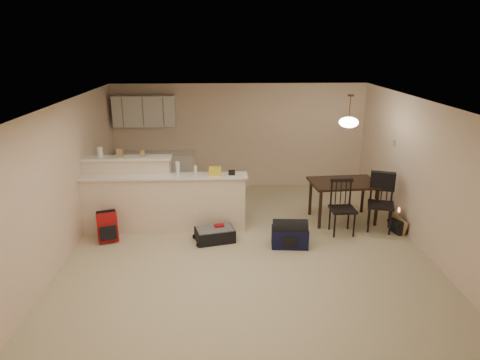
{
  "coord_description": "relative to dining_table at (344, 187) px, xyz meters",
  "views": [
    {
      "loc": [
        -0.39,
        -6.6,
        3.42
      ],
      "look_at": [
        -0.1,
        0.7,
        1.05
      ],
      "focal_mm": 32.0,
      "sensor_mm": 36.0,
      "label": 1
    }
  ],
  "objects": [
    {
      "name": "bag_lump",
      "position": [
        -2.51,
        -0.35,
        0.45
      ],
      "size": [
        0.22,
        0.18,
        0.14
      ],
      "primitive_type": "cube",
      "color": "#9C7E50",
      "rests_on": "breakfast_bar"
    },
    {
      "name": "dining_table",
      "position": [
        0.0,
        0.0,
        0.0
      ],
      "size": [
        1.35,
        0.95,
        0.81
      ],
      "rotation": [
        0.0,
        0.0,
        0.07
      ],
      "color": "black",
      "rests_on": "ground"
    },
    {
      "name": "cereal_box",
      "position": [
        -4.27,
        -0.13,
        0.76
      ],
      "size": [
        0.1,
        0.07,
        0.16
      ],
      "primitive_type": "cube",
      "color": "#9C7E50",
      "rests_on": "breakfast_bar"
    },
    {
      "name": "thermostat",
      "position": [
        1.02,
        0.3,
        0.79
      ],
      "size": [
        0.02,
        0.12,
        0.12
      ],
      "primitive_type": "cube",
      "color": "beige",
      "rests_on": "room"
    },
    {
      "name": "bottle_a",
      "position": [
        -3.19,
        -0.35,
        0.51
      ],
      "size": [
        0.07,
        0.07,
        0.26
      ],
      "primitive_type": "cylinder",
      "color": "silver",
      "rests_on": "breakfast_bar"
    },
    {
      "name": "red_backpack",
      "position": [
        -4.45,
        -0.76,
        -0.44
      ],
      "size": [
        0.4,
        0.32,
        0.53
      ],
      "primitive_type": "cube",
      "rotation": [
        0.0,
        0.0,
        0.31
      ],
      "color": "#A41214",
      "rests_on": "ground"
    },
    {
      "name": "pouch",
      "position": [
        -2.21,
        -0.35,
        0.42
      ],
      "size": [
        0.12,
        0.1,
        0.08
      ],
      "primitive_type": "cube",
      "color": "#9C7E50",
      "rests_on": "breakfast_bar"
    },
    {
      "name": "bottle_b",
      "position": [
        -2.87,
        -0.35,
        0.47
      ],
      "size": [
        0.06,
        0.06,
        0.18
      ],
      "primitive_type": "cylinder",
      "color": "silver",
      "rests_on": "breakfast_bar"
    },
    {
      "name": "room",
      "position": [
        -1.96,
        -1.25,
        0.54
      ],
      "size": [
        7.0,
        7.02,
        2.5
      ],
      "color": "beige",
      "rests_on": "ground"
    },
    {
      "name": "small_box",
      "position": [
        -3.85,
        -0.13,
        0.74
      ],
      "size": [
        0.08,
        0.06,
        0.12
      ],
      "primitive_type": "cube",
      "color": "#9C7E50",
      "rests_on": "breakfast_bar"
    },
    {
      "name": "upper_cabinets",
      "position": [
        -4.16,
        2.07,
        1.19
      ],
      "size": [
        1.4,
        0.34,
        0.7
      ],
      "primitive_type": "cube",
      "color": "white",
      "rests_on": "room"
    },
    {
      "name": "jar",
      "position": [
        -4.62,
        -0.13,
        0.78
      ],
      "size": [
        0.1,
        0.1,
        0.2
      ],
      "primitive_type": "cylinder",
      "color": "silver",
      "rests_on": "breakfast_bar"
    },
    {
      "name": "suitcase",
      "position": [
        -2.53,
        -0.85,
        -0.59
      ],
      "size": [
        0.76,
        0.59,
        0.23
      ],
      "primitive_type": "cube",
      "rotation": [
        0.0,
        0.0,
        0.25
      ],
      "color": "black",
      "rests_on": "ground"
    },
    {
      "name": "dining_chair_far",
      "position": [
        0.58,
        -0.5,
        -0.17
      ],
      "size": [
        0.59,
        0.57,
        1.07
      ],
      "primitive_type": null,
      "rotation": [
        0.0,
        0.0,
        -0.32
      ],
      "color": "black",
      "rests_on": "ground"
    },
    {
      "name": "black_daypack",
      "position": [
        0.89,
        -0.64,
        -0.58
      ],
      "size": [
        0.28,
        0.34,
        0.26
      ],
      "primitive_type": "cube",
      "rotation": [
        0.0,
        0.0,
        1.83
      ],
      "color": "black",
      "rests_on": "ground"
    },
    {
      "name": "navy_duffel",
      "position": [
        -1.22,
        -1.12,
        -0.54
      ],
      "size": [
        0.65,
        0.39,
        0.34
      ],
      "primitive_type": "cube",
      "rotation": [
        0.0,
        0.0,
        -0.08
      ],
      "color": "#101233",
      "rests_on": "ground"
    },
    {
      "name": "dining_chair_near",
      "position": [
        -0.17,
        -0.62,
        -0.2
      ],
      "size": [
        0.46,
        0.43,
        1.02
      ],
      "primitive_type": null,
      "rotation": [
        0.0,
        0.0,
        0.03
      ],
      "color": "black",
      "rests_on": "ground"
    },
    {
      "name": "pendant_lamp",
      "position": [
        0.0,
        0.0,
        1.28
      ],
      "size": [
        0.36,
        0.36,
        0.62
      ],
      "color": "brown",
      "rests_on": "room"
    },
    {
      "name": "cardboard_sheet",
      "position": [
        0.89,
        -0.64,
        -0.55
      ],
      "size": [
        0.18,
        0.4,
        0.32
      ],
      "primitive_type": "cube",
      "rotation": [
        0.0,
        0.0,
        1.97
      ],
      "color": "#9C7E50",
      "rests_on": "ground"
    },
    {
      "name": "kitchen_counter",
      "position": [
        -3.96,
        1.94,
        -0.26
      ],
      "size": [
        1.8,
        0.6,
        0.9
      ],
      "primitive_type": "cube",
      "color": "white",
      "rests_on": "ground"
    },
    {
      "name": "breakfast_bar",
      "position": [
        -3.72,
        -0.27,
        -0.1
      ],
      "size": [
        3.08,
        0.58,
        1.39
      ],
      "color": "beige",
      "rests_on": "ground"
    }
  ]
}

